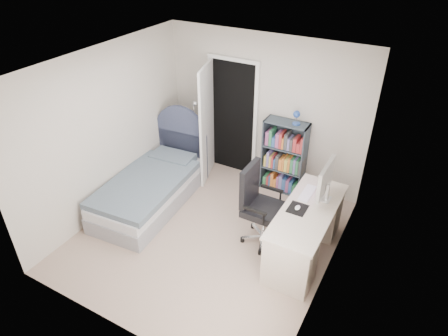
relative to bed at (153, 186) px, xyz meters
The scene contains 8 objects.
room_shell 1.55m from the bed, 13.53° to the right, with size 3.50×3.70×2.60m.
door 1.51m from the bed, 69.94° to the left, with size 0.92×0.80×2.06m.
bed is the anchor object (origin of this frame).
nightstand 1.31m from the bed, 97.33° to the left, with size 0.44×0.44×0.64m.
floor_lamp 1.06m from the bed, 79.83° to the left, with size 0.20×0.20×1.43m.
bookcase 2.16m from the bed, 38.35° to the left, with size 0.70×0.30×1.47m.
desk 2.52m from the bed, ahead, with size 0.63×1.58×1.30m.
office_chair 1.86m from the bed, ahead, with size 0.60×0.62×1.19m.
Camera 1 is at (2.33, -3.73, 3.91)m, focal length 32.00 mm.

